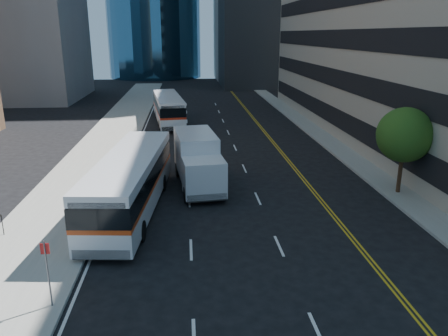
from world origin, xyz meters
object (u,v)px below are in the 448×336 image
Objects in this scene: bus_front at (131,181)px; box_truck at (198,160)px; street_tree at (405,135)px; bus_rear at (168,108)px.

box_truck reaches higher than bus_front.
bus_rear is (-14.47, 23.42, -2.02)m from street_tree.
box_truck is at bearing 168.33° from street_tree.
street_tree reaches higher than bus_rear.
bus_rear is (1.13, 24.66, -0.08)m from bus_front.
street_tree is 0.72× the size of box_truck.
box_truck is at bearing 50.76° from bus_front.
box_truck is (-11.91, 2.46, -1.92)m from street_tree.
bus_front is 5.22m from box_truck.
bus_front reaches higher than bus_rear.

